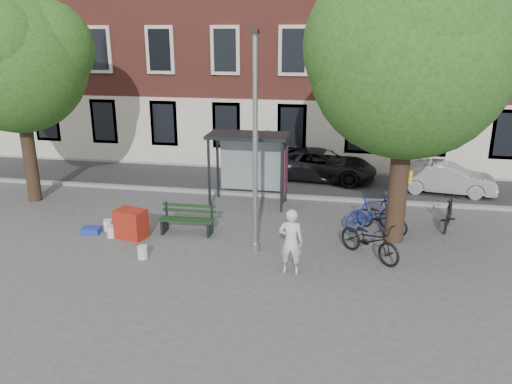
{
  "coord_description": "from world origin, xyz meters",
  "views": [
    {
      "loc": [
        2.43,
        -13.04,
        6.01
      ],
      "look_at": [
        -0.19,
        1.17,
        1.4
      ],
      "focal_mm": 35.0,
      "sensor_mm": 36.0,
      "label": 1
    }
  ],
  "objects_px": {
    "lamppost": "(255,157)",
    "painter": "(291,241)",
    "car_silver": "(446,178)",
    "bench": "(187,221)",
    "bike_b": "(373,213)",
    "bike_d": "(449,213)",
    "bus_shelter": "(260,153)",
    "red_stand": "(131,224)",
    "bike_a": "(382,217)",
    "notice_sign": "(406,187)",
    "car_dark": "(320,165)",
    "bike_c": "(370,240)"
  },
  "relations": [
    {
      "from": "car_dark",
      "to": "notice_sign",
      "type": "bearing_deg",
      "value": -144.95
    },
    {
      "from": "red_stand",
      "to": "bench",
      "type": "bearing_deg",
      "value": 22.64
    },
    {
      "from": "painter",
      "to": "car_silver",
      "type": "xyz_separation_m",
      "value": [
        5.18,
        7.93,
        -0.28
      ]
    },
    {
      "from": "car_dark",
      "to": "red_stand",
      "type": "distance_m",
      "value": 9.19
    },
    {
      "from": "bus_shelter",
      "to": "bike_d",
      "type": "xyz_separation_m",
      "value": [
        6.39,
        -1.29,
        -1.4
      ]
    },
    {
      "from": "bus_shelter",
      "to": "painter",
      "type": "relative_size",
      "value": 1.61
    },
    {
      "from": "painter",
      "to": "car_dark",
      "type": "relative_size",
      "value": 0.38
    },
    {
      "from": "car_silver",
      "to": "bike_a",
      "type": "bearing_deg",
      "value": 156.38
    },
    {
      "from": "bike_d",
      "to": "car_dark",
      "type": "relative_size",
      "value": 0.36
    },
    {
      "from": "car_silver",
      "to": "car_dark",
      "type": "bearing_deg",
      "value": 84.98
    },
    {
      "from": "bike_a",
      "to": "car_dark",
      "type": "height_order",
      "value": "car_dark"
    },
    {
      "from": "bus_shelter",
      "to": "red_stand",
      "type": "bearing_deg",
      "value": -130.73
    },
    {
      "from": "bike_d",
      "to": "bike_b",
      "type": "bearing_deg",
      "value": 30.34
    },
    {
      "from": "bus_shelter",
      "to": "bike_a",
      "type": "distance_m",
      "value": 4.9
    },
    {
      "from": "bus_shelter",
      "to": "bike_a",
      "type": "height_order",
      "value": "bus_shelter"
    },
    {
      "from": "bench",
      "to": "notice_sign",
      "type": "xyz_separation_m",
      "value": [
        6.68,
        1.51,
        1.04
      ]
    },
    {
      "from": "bike_c",
      "to": "car_dark",
      "type": "relative_size",
      "value": 0.44
    },
    {
      "from": "painter",
      "to": "car_silver",
      "type": "distance_m",
      "value": 9.47
    },
    {
      "from": "bike_a",
      "to": "car_silver",
      "type": "distance_m",
      "value": 5.3
    },
    {
      "from": "bus_shelter",
      "to": "bike_d",
      "type": "relative_size",
      "value": 1.67
    },
    {
      "from": "bike_b",
      "to": "bike_d",
      "type": "distance_m",
      "value": 2.48
    },
    {
      "from": "bike_b",
      "to": "bike_d",
      "type": "relative_size",
      "value": 1.14
    },
    {
      "from": "lamppost",
      "to": "bench",
      "type": "relative_size",
      "value": 3.53
    },
    {
      "from": "bike_c",
      "to": "bike_d",
      "type": "height_order",
      "value": "bike_c"
    },
    {
      "from": "notice_sign",
      "to": "bike_b",
      "type": "bearing_deg",
      "value": 170.13
    },
    {
      "from": "bike_a",
      "to": "lamppost",
      "type": "bearing_deg",
      "value": 153.78
    },
    {
      "from": "notice_sign",
      "to": "bike_a",
      "type": "bearing_deg",
      "value": 179.13
    },
    {
      "from": "lamppost",
      "to": "bike_a",
      "type": "xyz_separation_m",
      "value": [
        3.65,
        2.15,
        -2.3
      ]
    },
    {
      "from": "lamppost",
      "to": "painter",
      "type": "bearing_deg",
      "value": -46.12
    },
    {
      "from": "bike_b",
      "to": "car_dark",
      "type": "xyz_separation_m",
      "value": [
        -1.99,
        5.55,
        0.07
      ]
    },
    {
      "from": "bench",
      "to": "bike_b",
      "type": "relative_size",
      "value": 0.89
    },
    {
      "from": "bike_c",
      "to": "car_silver",
      "type": "height_order",
      "value": "car_silver"
    },
    {
      "from": "bike_b",
      "to": "lamppost",
      "type": "bearing_deg",
      "value": 96.53
    },
    {
      "from": "car_dark",
      "to": "red_stand",
      "type": "xyz_separation_m",
      "value": [
        -5.31,
        -7.5,
        -0.2
      ]
    },
    {
      "from": "painter",
      "to": "bike_c",
      "type": "bearing_deg",
      "value": -147.18
    },
    {
      "from": "painter",
      "to": "car_silver",
      "type": "height_order",
      "value": "painter"
    },
    {
      "from": "car_dark",
      "to": "red_stand",
      "type": "height_order",
      "value": "car_dark"
    },
    {
      "from": "lamppost",
      "to": "painter",
      "type": "xyz_separation_m",
      "value": [
        1.16,
        -1.2,
        -1.9
      ]
    },
    {
      "from": "car_dark",
      "to": "car_silver",
      "type": "height_order",
      "value": "car_dark"
    },
    {
      "from": "bike_d",
      "to": "car_silver",
      "type": "height_order",
      "value": "car_silver"
    },
    {
      "from": "bike_c",
      "to": "notice_sign",
      "type": "relative_size",
      "value": 1.04
    },
    {
      "from": "car_silver",
      "to": "notice_sign",
      "type": "relative_size",
      "value": 1.86
    },
    {
      "from": "bus_shelter",
      "to": "red_stand",
      "type": "distance_m",
      "value": 5.28
    },
    {
      "from": "bus_shelter",
      "to": "bench",
      "type": "height_order",
      "value": "bus_shelter"
    },
    {
      "from": "painter",
      "to": "bike_d",
      "type": "bearing_deg",
      "value": -138.41
    },
    {
      "from": "painter",
      "to": "bike_b",
      "type": "bearing_deg",
      "value": -122.48
    },
    {
      "from": "lamppost",
      "to": "bike_d",
      "type": "height_order",
      "value": "lamppost"
    },
    {
      "from": "bike_b",
      "to": "bench",
      "type": "bearing_deg",
      "value": 76.07
    },
    {
      "from": "painter",
      "to": "car_dark",
      "type": "height_order",
      "value": "painter"
    },
    {
      "from": "bike_a",
      "to": "bus_shelter",
      "type": "bearing_deg",
      "value": 98.65
    }
  ]
}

